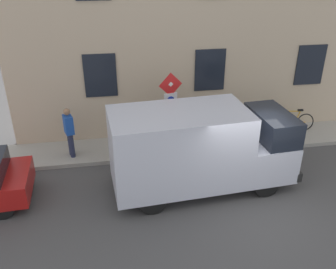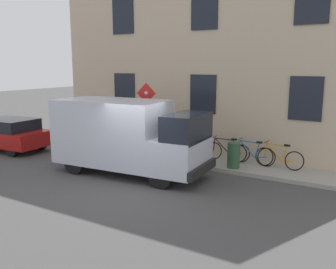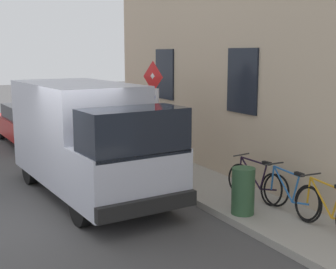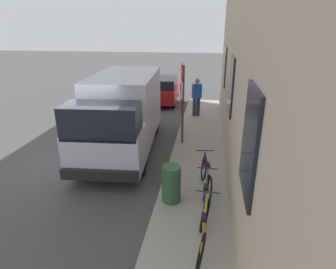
{
  "view_description": "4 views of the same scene",
  "coord_description": "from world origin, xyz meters",
  "px_view_note": "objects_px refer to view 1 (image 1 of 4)",
  "views": [
    {
      "loc": [
        -7.99,
        3.58,
        6.41
      ],
      "look_at": [
        2.13,
        1.88,
        1.19
      ],
      "focal_mm": 39.17,
      "sensor_mm": 36.0,
      "label": 1
    },
    {
      "loc": [
        -8.94,
        -6.38,
        3.69
      ],
      "look_at": [
        1.83,
        0.13,
        1.3
      ],
      "focal_mm": 39.79,
      "sensor_mm": 36.0,
      "label": 2
    },
    {
      "loc": [
        -2.31,
        -8.64,
        3.18
      ],
      "look_at": [
        2.3,
        -0.03,
        1.45
      ],
      "focal_mm": 49.39,
      "sensor_mm": 36.0,
      "label": 3
    },
    {
      "loc": [
        3.68,
        -7.37,
        3.98
      ],
      "look_at": [
        2.57,
        0.13,
        1.03
      ],
      "focal_mm": 29.61,
      "sensor_mm": 36.0,
      "label": 4
    }
  ],
  "objects_px": {
    "sign_post_stacked": "(170,107)",
    "pedestrian": "(69,131)",
    "bicycle_blue": "(268,123)",
    "litter_bin": "(267,131)",
    "delivery_van": "(199,148)",
    "bicycle_orange": "(292,122)",
    "bicycle_black": "(244,125)"
  },
  "relations": [
    {
      "from": "sign_post_stacked",
      "to": "pedestrian",
      "type": "distance_m",
      "value": 3.42
    },
    {
      "from": "sign_post_stacked",
      "to": "bicycle_blue",
      "type": "bearing_deg",
      "value": -76.54
    },
    {
      "from": "bicycle_blue",
      "to": "litter_bin",
      "type": "relative_size",
      "value": 1.9
    },
    {
      "from": "delivery_van",
      "to": "bicycle_orange",
      "type": "xyz_separation_m",
      "value": [
        2.85,
        -4.38,
        -0.82
      ]
    },
    {
      "from": "bicycle_orange",
      "to": "bicycle_black",
      "type": "relative_size",
      "value": 1.0
    },
    {
      "from": "delivery_van",
      "to": "bicycle_blue",
      "type": "bearing_deg",
      "value": 35.78
    },
    {
      "from": "bicycle_orange",
      "to": "pedestrian",
      "type": "bearing_deg",
      "value": 8.07
    },
    {
      "from": "pedestrian",
      "to": "bicycle_blue",
      "type": "bearing_deg",
      "value": 166.71
    },
    {
      "from": "bicycle_orange",
      "to": "bicycle_black",
      "type": "bearing_deg",
      "value": 4.09
    },
    {
      "from": "sign_post_stacked",
      "to": "bicycle_orange",
      "type": "xyz_separation_m",
      "value": [
        0.94,
        -4.89,
        -1.34
      ]
    },
    {
      "from": "bicycle_blue",
      "to": "pedestrian",
      "type": "distance_m",
      "value": 7.28
    },
    {
      "from": "delivery_van",
      "to": "bicycle_black",
      "type": "bearing_deg",
      "value": 45.19
    },
    {
      "from": "sign_post_stacked",
      "to": "bicycle_orange",
      "type": "distance_m",
      "value": 5.16
    },
    {
      "from": "bicycle_black",
      "to": "delivery_van",
      "type": "bearing_deg",
      "value": 41.58
    },
    {
      "from": "sign_post_stacked",
      "to": "delivery_van",
      "type": "bearing_deg",
      "value": -165.17
    },
    {
      "from": "pedestrian",
      "to": "sign_post_stacked",
      "type": "bearing_deg",
      "value": 155.87
    },
    {
      "from": "bicycle_blue",
      "to": "litter_bin",
      "type": "distance_m",
      "value": 0.89
    },
    {
      "from": "delivery_van",
      "to": "litter_bin",
      "type": "distance_m",
      "value": 3.74
    },
    {
      "from": "bicycle_orange",
      "to": "sign_post_stacked",
      "type": "bearing_deg",
      "value": 14.94
    },
    {
      "from": "bicycle_blue",
      "to": "bicycle_black",
      "type": "height_order",
      "value": "same"
    },
    {
      "from": "bicycle_black",
      "to": "litter_bin",
      "type": "height_order",
      "value": "litter_bin"
    },
    {
      "from": "delivery_van",
      "to": "sign_post_stacked",
      "type": "bearing_deg",
      "value": 100.83
    },
    {
      "from": "delivery_van",
      "to": "bicycle_orange",
      "type": "relative_size",
      "value": 3.18
    },
    {
      "from": "bicycle_orange",
      "to": "litter_bin",
      "type": "bearing_deg",
      "value": 34.42
    },
    {
      "from": "litter_bin",
      "to": "bicycle_orange",
      "type": "bearing_deg",
      "value": -59.63
    },
    {
      "from": "bicycle_blue",
      "to": "bicycle_black",
      "type": "distance_m",
      "value": 0.96
    },
    {
      "from": "bicycle_orange",
      "to": "bicycle_blue",
      "type": "bearing_deg",
      "value": 4.07
    },
    {
      "from": "bicycle_orange",
      "to": "litter_bin",
      "type": "relative_size",
      "value": 1.91
    },
    {
      "from": "sign_post_stacked",
      "to": "bicycle_blue",
      "type": "distance_m",
      "value": 4.26
    },
    {
      "from": "sign_post_stacked",
      "to": "litter_bin",
      "type": "height_order",
      "value": "sign_post_stacked"
    },
    {
      "from": "bicycle_orange",
      "to": "bicycle_blue",
      "type": "relative_size",
      "value": 1.0
    },
    {
      "from": "pedestrian",
      "to": "litter_bin",
      "type": "height_order",
      "value": "pedestrian"
    }
  ]
}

